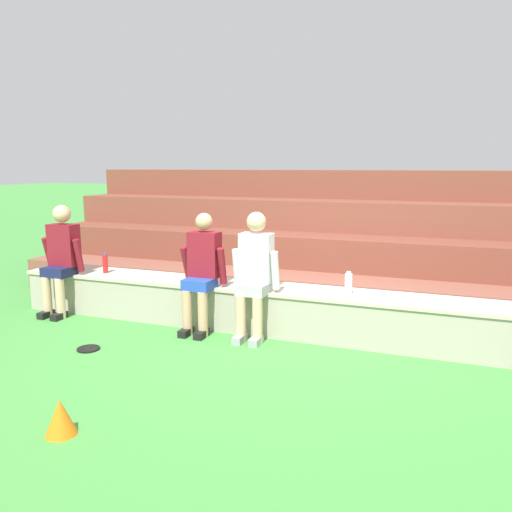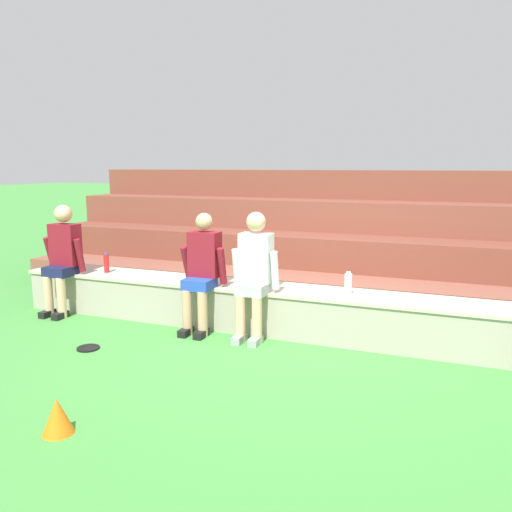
{
  "view_description": "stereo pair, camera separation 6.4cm",
  "coord_description": "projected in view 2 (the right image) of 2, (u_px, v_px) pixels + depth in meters",
  "views": [
    {
      "loc": [
        1.56,
        -5.05,
        1.88
      ],
      "look_at": [
        -0.48,
        0.28,
        0.86
      ],
      "focal_mm": 35.82,
      "sensor_mm": 36.0,
      "label": 1
    },
    {
      "loc": [
        1.62,
        -5.03,
        1.88
      ],
      "look_at": [
        -0.48,
        0.28,
        0.86
      ],
      "focal_mm": 35.82,
      "sensor_mm": 36.0,
      "label": 2
    }
  ],
  "objects": [
    {
      "name": "water_bottle_center_gap",
      "position": [
        106.0,
        263.0,
        6.56
      ],
      "size": [
        0.06,
        0.06,
        0.26
      ],
      "color": "red",
      "rests_on": "stone_seating_wall"
    },
    {
      "name": "stone_seating_wall",
      "position": [
        296.0,
        310.0,
        5.73
      ],
      "size": [
        7.16,
        0.61,
        0.52
      ],
      "color": "#A8A08E",
      "rests_on": "ground"
    },
    {
      "name": "water_bottle_near_right",
      "position": [
        348.0,
        284.0,
        5.41
      ],
      "size": [
        0.08,
        0.08,
        0.25
      ],
      "color": "silver",
      "rests_on": "stone_seating_wall"
    },
    {
      "name": "person_left_of_center",
      "position": [
        202.0,
        269.0,
        5.76
      ],
      "size": [
        0.53,
        0.51,
        1.35
      ],
      "color": "tan",
      "rests_on": "ground"
    },
    {
      "name": "person_center",
      "position": [
        254.0,
        272.0,
        5.5
      ],
      "size": [
        0.53,
        0.47,
        1.39
      ],
      "color": "#DBAD89",
      "rests_on": "ground"
    },
    {
      "name": "frisbee",
      "position": [
        88.0,
        348.0,
        5.29
      ],
      "size": [
        0.23,
        0.23,
        0.02
      ],
      "primitive_type": "cylinder",
      "color": "black",
      "rests_on": "ground"
    },
    {
      "name": "ground_plane",
      "position": [
        287.0,
        341.0,
        5.52
      ],
      "size": [
        80.0,
        80.0,
        0.0
      ],
      "primitive_type": "plane",
      "color": "#428E3D"
    },
    {
      "name": "person_far_left",
      "position": [
        62.0,
        256.0,
        6.45
      ],
      "size": [
        0.55,
        0.5,
        1.39
      ],
      "color": "#DBAD89",
      "rests_on": "ground"
    },
    {
      "name": "brick_bleachers",
      "position": [
        341.0,
        245.0,
        7.79
      ],
      "size": [
        8.97,
        2.72,
        1.8
      ],
      "color": "brown",
      "rests_on": "ground"
    },
    {
      "name": "sports_cone",
      "position": [
        58.0,
        416.0,
        3.6
      ],
      "size": [
        0.22,
        0.22,
        0.26
      ],
      "primitive_type": "cone",
      "color": "orange",
      "rests_on": "ground"
    },
    {
      "name": "plastic_cup_middle",
      "position": [
        63.0,
        263.0,
        6.88
      ],
      "size": [
        0.09,
        0.09,
        0.13
      ],
      "primitive_type": "cylinder",
      "color": "white",
      "rests_on": "stone_seating_wall"
    }
  ]
}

